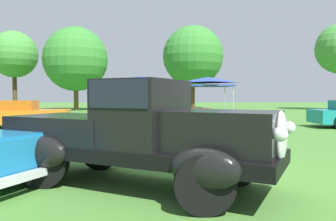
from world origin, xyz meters
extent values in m
plane|color=#42752D|center=(0.00, 0.00, 0.00)|extent=(120.00, 120.00, 0.00)
cube|color=black|center=(-0.71, -0.47, 0.56)|extent=(4.67, 3.36, 0.20)
cube|color=black|center=(0.49, -1.09, 0.94)|extent=(1.98, 1.74, 0.60)
ellipsoid|color=silver|center=(1.25, -1.49, 0.92)|extent=(0.38, 0.54, 0.68)
cube|color=black|center=(-0.60, -0.53, 1.18)|extent=(1.59, 1.72, 1.04)
cube|color=black|center=(-0.60, -0.53, 1.48)|extent=(1.52, 1.70, 0.40)
cube|color=black|center=(-1.84, 0.12, 0.86)|extent=(2.39, 2.16, 0.48)
ellipsoid|color=black|center=(0.88, -0.49, 0.56)|extent=(0.98, 0.74, 0.52)
ellipsoid|color=black|center=(0.22, -1.77, 0.56)|extent=(0.98, 0.74, 0.52)
ellipsoid|color=black|center=(-1.51, 0.76, 0.56)|extent=(0.98, 0.74, 0.52)
ellipsoid|color=black|center=(-2.18, -0.52, 0.56)|extent=(0.98, 0.74, 0.52)
sphere|color=silver|center=(1.49, -1.12, 1.00)|extent=(0.18, 0.18, 0.18)
sphere|color=silver|center=(1.09, -1.90, 1.00)|extent=(0.18, 0.18, 0.18)
cylinder|color=black|center=(0.88, -0.49, 0.38)|extent=(0.76, 0.24, 0.76)
cylinder|color=black|center=(0.22, -1.77, 0.38)|extent=(0.76, 0.24, 0.76)
cylinder|color=black|center=(-1.51, 0.76, 0.38)|extent=(0.76, 0.24, 0.76)
cylinder|color=black|center=(-2.18, -0.52, 0.38)|extent=(0.76, 0.24, 0.76)
cube|color=silver|center=(-2.37, -1.14, 0.28)|extent=(0.79, 1.54, 0.12)
cylinder|color=black|center=(-2.81, -0.08, 0.33)|extent=(0.66, 0.20, 0.66)
cube|color=orange|center=(-6.75, 9.10, 0.50)|extent=(4.64, 2.24, 0.60)
cube|color=#BB5914|center=(-6.93, 9.08, 1.00)|extent=(2.13, 1.68, 0.44)
cylinder|color=black|center=(-5.33, 8.51, 0.32)|extent=(0.64, 0.22, 0.64)
cube|color=maroon|center=(0.26, 10.28, 0.50)|extent=(4.00, 2.13, 0.60)
cube|color=maroon|center=(0.11, 10.26, 1.00)|extent=(1.84, 1.64, 0.44)
cylinder|color=black|center=(1.49, 9.65, 0.32)|extent=(0.64, 0.22, 0.64)
cylinder|color=black|center=(-0.78, 9.37, 0.32)|extent=(0.64, 0.22, 0.64)
cylinder|color=#B7B7BC|center=(-0.11, 17.66, 1.02)|extent=(0.05, 0.05, 2.05)
cylinder|color=#B7B7BC|center=(-0.11, 14.70, 1.02)|extent=(0.05, 0.05, 2.05)
cylinder|color=#B7B7BC|center=(-3.08, 17.66, 1.02)|extent=(0.05, 0.05, 2.05)
cylinder|color=#B7B7BC|center=(-3.08, 14.70, 1.02)|extent=(0.05, 0.05, 2.05)
cube|color=#2D429E|center=(-1.60, 16.18, 2.10)|extent=(3.29, 3.29, 0.10)
pyramid|color=#2D429E|center=(-1.60, 16.18, 2.52)|extent=(3.22, 3.22, 0.38)
cylinder|color=#B7B7BC|center=(4.39, 18.70, 1.02)|extent=(0.05, 0.05, 2.05)
cylinder|color=#B7B7BC|center=(4.39, 15.81, 1.02)|extent=(0.05, 0.05, 2.05)
cylinder|color=#B7B7BC|center=(1.50, 18.70, 1.02)|extent=(0.05, 0.05, 2.05)
cylinder|color=#B7B7BC|center=(1.50, 15.81, 1.02)|extent=(0.05, 0.05, 2.05)
cube|color=#2D429E|center=(2.95, 17.25, 2.10)|extent=(3.21, 3.21, 0.10)
pyramid|color=#2D429E|center=(2.95, 17.25, 2.52)|extent=(3.15, 3.15, 0.38)
cylinder|color=#47331E|center=(-15.64, 29.25, 2.18)|extent=(0.44, 0.44, 4.37)
sphere|color=#428938|center=(-15.64, 29.25, 5.69)|extent=(4.82, 4.82, 4.82)
cylinder|color=brown|center=(-8.45, 26.07, 1.60)|extent=(0.44, 0.44, 3.19)
sphere|color=#337A2D|center=(-8.45, 26.07, 4.87)|extent=(6.08, 6.08, 6.08)
cylinder|color=#47331E|center=(3.14, 30.39, 1.94)|extent=(0.44, 0.44, 3.88)
sphere|color=#337A2D|center=(3.14, 30.39, 5.69)|extent=(6.57, 6.57, 6.57)
camera|label=1|loc=(-0.31, -5.76, 1.46)|focal=35.46mm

